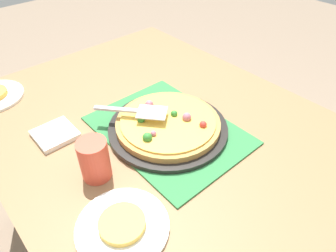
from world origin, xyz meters
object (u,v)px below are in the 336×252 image
(plate_far_right, at_px, (123,227))
(napkin_stack, at_px, (55,134))
(pizza_pan, at_px, (168,128))
(cup_near, at_px, (94,160))
(served_slice_right, at_px, (122,224))
(pizza, at_px, (168,123))
(pizza_server, at_px, (137,111))

(plate_far_right, distance_m, napkin_stack, 0.41)
(pizza_pan, height_order, cup_near, cup_near)
(served_slice_right, bearing_deg, cup_near, -13.05)
(pizza, xyz_separation_m, pizza_server, (0.07, 0.06, 0.04))
(plate_far_right, height_order, pizza_server, pizza_server)
(pizza, bearing_deg, pizza_pan, -98.82)
(cup_near, bearing_deg, plate_far_right, 166.95)
(plate_far_right, relative_size, napkin_stack, 1.83)
(pizza_server, bearing_deg, served_slice_right, 137.25)
(plate_far_right, height_order, napkin_stack, napkin_stack)
(pizza, height_order, cup_near, cup_near)
(plate_far_right, relative_size, pizza_server, 1.09)
(pizza, relative_size, cup_near, 2.75)
(pizza_server, bearing_deg, pizza_pan, -139.07)
(pizza, bearing_deg, cup_near, 92.47)
(served_slice_right, distance_m, cup_near, 0.19)
(napkin_stack, bearing_deg, cup_near, -176.07)
(cup_near, height_order, napkin_stack, cup_near)
(served_slice_right, height_order, pizza_server, pizza_server)
(pizza, height_order, pizza_server, pizza_server)
(pizza, height_order, served_slice_right, pizza)
(pizza, height_order, plate_far_right, pizza)
(pizza_pan, distance_m, napkin_stack, 0.36)
(pizza, distance_m, cup_near, 0.27)
(plate_far_right, xyz_separation_m, napkin_stack, (0.41, -0.03, 0.00))
(plate_far_right, height_order, served_slice_right, served_slice_right)
(pizza, distance_m, served_slice_right, 0.36)
(served_slice_right, bearing_deg, pizza_pan, -58.22)
(pizza_pan, distance_m, pizza, 0.02)
(pizza, relative_size, napkin_stack, 2.75)
(plate_far_right, relative_size, cup_near, 1.83)
(cup_near, xyz_separation_m, napkin_stack, (0.23, 0.02, -0.05))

